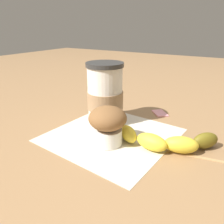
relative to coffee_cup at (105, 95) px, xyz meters
name	(u,v)px	position (x,y,z in m)	size (l,w,h in m)	color
ground_plane	(112,135)	(0.05, -0.06, -0.07)	(3.00, 3.00, 0.00)	#936D47
paper_napkin	(112,135)	(0.05, -0.06, -0.07)	(0.26, 0.26, 0.00)	beige
coffee_cup	(105,95)	(0.00, 0.00, 0.00)	(0.09, 0.09, 0.15)	silver
muffin	(108,124)	(0.07, -0.09, -0.03)	(0.08, 0.08, 0.08)	white
banana	(166,141)	(0.18, -0.05, -0.06)	(0.21, 0.11, 0.03)	yellow
sugar_packet	(160,113)	(0.10, 0.13, -0.07)	(0.05, 0.03, 0.01)	pink
wooden_stirrer	(193,156)	(0.23, -0.05, -0.07)	(0.11, 0.01, 0.00)	tan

